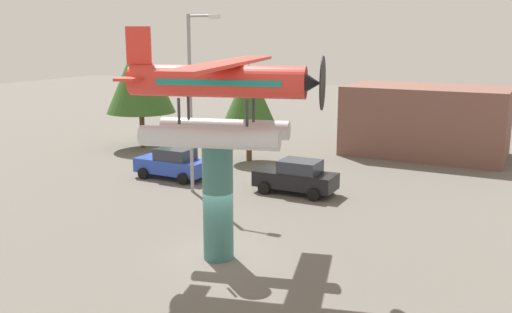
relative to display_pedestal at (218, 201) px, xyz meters
The scene contains 9 objects.
ground_plane 2.15m from the display_pedestal, ahead, with size 140.00×140.00×0.00m, color #605B54.
display_pedestal is the anchor object (origin of this frame).
floatplane_monument 3.82m from the display_pedestal, 14.96° to the left, with size 7.18×10.33×4.00m.
car_near_blue 12.22m from the display_pedestal, 133.13° to the left, with size 4.20×2.02×1.76m.
car_mid_black 9.33m from the display_pedestal, 95.23° to the left, with size 4.20×2.02×1.76m.
streetlight_primary 9.50m from the display_pedestal, 128.56° to the left, with size 1.84×0.28×8.99m.
storefront_building 22.22m from the display_pedestal, 82.01° to the left, with size 10.40×5.89×4.63m, color brown.
tree_west 21.95m from the display_pedestal, 135.41° to the left, with size 4.88×4.88×7.98m.
tree_east 16.50m from the display_pedestal, 113.90° to the left, with size 3.40×3.40×6.20m.
Camera 1 is at (10.11, -16.74, 8.04)m, focal length 39.70 mm.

